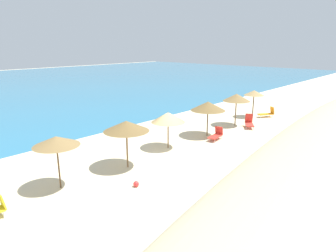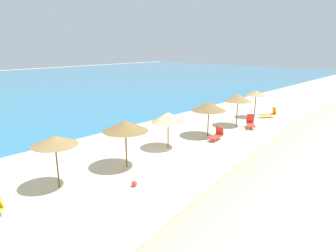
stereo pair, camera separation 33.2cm
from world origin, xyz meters
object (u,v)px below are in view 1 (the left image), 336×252
at_px(beach_umbrella_2, 126,126).
at_px(lounge_chair_0, 267,113).
at_px(beach_umbrella_3, 168,117).
at_px(beach_umbrella_4, 208,106).
at_px(lounge_chair_2, 216,135).
at_px(beach_umbrella_5, 237,98).
at_px(beach_umbrella_6, 254,93).
at_px(lounge_chair_3, 249,122).
at_px(beach_umbrella_1, 56,141).
at_px(beach_ball, 136,184).

bearing_deg(beach_umbrella_2, lounge_chair_0, -2.16).
height_order(beach_umbrella_3, beach_umbrella_4, beach_umbrella_4).
height_order(beach_umbrella_4, lounge_chair_2, beach_umbrella_4).
distance_m(beach_umbrella_5, beach_umbrella_6, 3.99).
bearing_deg(lounge_chair_3, lounge_chair_2, 53.38).
bearing_deg(beach_umbrella_4, beach_umbrella_2, -179.05).
relative_size(beach_umbrella_1, lounge_chair_2, 1.82).
bearing_deg(beach_umbrella_4, lounge_chair_3, -15.97).
height_order(beach_umbrella_1, beach_ball, beach_umbrella_1).
height_order(beach_umbrella_3, beach_umbrella_6, beach_umbrella_6).
bearing_deg(beach_umbrella_2, beach_umbrella_6, 1.41).
height_order(beach_umbrella_5, lounge_chair_2, beach_umbrella_5).
relative_size(lounge_chair_2, lounge_chair_3, 0.95).
relative_size(beach_umbrella_4, beach_umbrella_5, 0.96).
height_order(beach_umbrella_2, lounge_chair_2, beach_umbrella_2).
bearing_deg(beach_umbrella_1, beach_umbrella_6, -0.23).
relative_size(beach_umbrella_1, lounge_chair_0, 1.65).
xyz_separation_m(beach_umbrella_1, lounge_chair_3, (16.83, -1.64, -2.01)).
bearing_deg(beach_umbrella_3, beach_umbrella_5, -2.78).
bearing_deg(lounge_chair_0, lounge_chair_2, 125.94).
height_order(beach_umbrella_4, beach_ball, beach_umbrella_4).
bearing_deg(beach_umbrella_4, beach_ball, -166.16).
bearing_deg(beach_umbrella_3, lounge_chair_3, -10.73).
bearing_deg(lounge_chair_3, beach_umbrella_2, 50.67).
bearing_deg(beach_umbrella_1, beach_umbrella_2, -6.96).
relative_size(beach_umbrella_6, lounge_chair_0, 1.63).
relative_size(lounge_chair_3, beach_ball, 5.27).
height_order(beach_umbrella_1, beach_umbrella_2, beach_umbrella_2).
relative_size(beach_umbrella_2, beach_umbrella_5, 0.99).
xyz_separation_m(beach_umbrella_2, lounge_chair_2, (7.95, -0.95, -2.11)).
distance_m(beach_umbrella_6, lounge_chair_0, 2.50).
bearing_deg(beach_umbrella_3, beach_ball, -153.44).
xyz_separation_m(lounge_chair_3, beach_ball, (-14.23, -1.11, -0.30)).
bearing_deg(beach_umbrella_1, beach_umbrella_3, 0.08).
bearing_deg(beach_umbrella_3, beach_umbrella_1, -179.92).
distance_m(beach_umbrella_5, beach_ball, 14.38).
height_order(beach_umbrella_6, beach_ball, beach_umbrella_6).
bearing_deg(lounge_chair_2, beach_umbrella_6, -88.28).
bearing_deg(beach_umbrella_2, lounge_chair_2, -6.78).
bearing_deg(lounge_chair_0, beach_umbrella_2, 122.10).
height_order(lounge_chair_3, beach_ball, lounge_chair_3).
distance_m(beach_umbrella_1, beach_umbrella_5, 16.60).
bearing_deg(beach_ball, beach_umbrella_3, 26.56).
distance_m(beach_umbrella_1, beach_umbrella_4, 12.33).
bearing_deg(lounge_chair_2, beach_umbrella_1, 75.95).
height_order(beach_umbrella_1, lounge_chair_3, beach_umbrella_1).
distance_m(beach_umbrella_4, lounge_chair_2, 2.31).
distance_m(beach_umbrella_3, beach_ball, 6.50).
bearing_deg(beach_umbrella_6, beach_ball, -171.56).
distance_m(beach_umbrella_2, beach_ball, 3.54).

